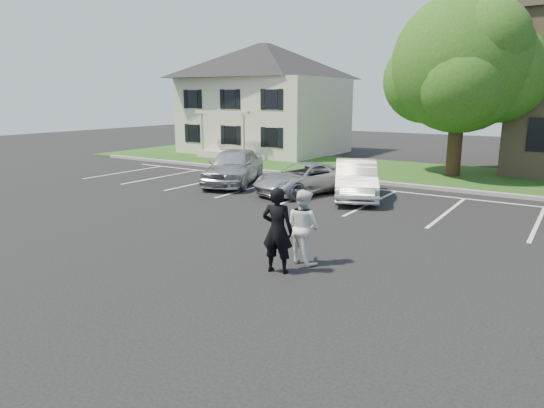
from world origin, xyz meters
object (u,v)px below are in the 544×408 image
object	(u,v)px
man_white_shirt	(303,227)
house	(265,99)
car_silver_minivan	(304,178)
tree	(463,67)
man_black_suit	(277,230)
car_white_sedan	(356,179)
car_silver_west	(234,166)

from	to	relation	value
man_white_shirt	house	bearing A→B (deg)	-38.38
house	car_silver_minivan	bearing A→B (deg)	-49.94
tree	man_black_suit	bearing A→B (deg)	-90.70
man_black_suit	car_silver_minivan	distance (m)	9.44
house	car_white_sedan	size ratio (longest dim) A/B	2.27
tree	car_white_sedan	world-z (taller)	tree
man_black_suit	man_white_shirt	world-z (taller)	man_black_suit
man_black_suit	house	bearing A→B (deg)	-68.03
house	man_black_suit	bearing A→B (deg)	-55.38
tree	car_silver_west	world-z (taller)	tree
tree	car_white_sedan	size ratio (longest dim) A/B	1.94
house	car_silver_minivan	world-z (taller)	house
house	man_white_shirt	xyz separation A→B (m)	(14.15, -19.36, -2.92)
house	tree	distance (m)	14.78
house	car_silver_west	bearing A→B (deg)	-62.25
man_black_suit	car_silver_west	size ratio (longest dim) A/B	0.41
man_white_shirt	car_silver_west	world-z (taller)	man_white_shirt
man_white_shirt	car_white_sedan	xyz separation A→B (m)	(-2.07, 7.90, -0.16)
car_silver_west	car_white_sedan	bearing A→B (deg)	-19.28
car_silver_west	car_silver_minivan	size ratio (longest dim) A/B	1.08
man_white_shirt	car_white_sedan	size ratio (longest dim) A/B	0.40
house	man_black_suit	world-z (taller)	house
man_white_shirt	man_black_suit	bearing A→B (deg)	94.59
house	car_silver_west	distance (m)	13.49
car_silver_west	house	bearing A→B (deg)	96.81
car_silver_west	car_white_sedan	xyz separation A→B (m)	(5.96, 0.17, -0.09)
man_black_suit	car_silver_west	bearing A→B (deg)	-60.27
tree	man_black_suit	world-z (taller)	tree
tree	car_white_sedan	bearing A→B (deg)	-105.49
tree	man_white_shirt	world-z (taller)	tree
house	car_silver_west	world-z (taller)	house
man_black_suit	man_white_shirt	xyz separation A→B (m)	(0.17, 0.89, -0.09)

